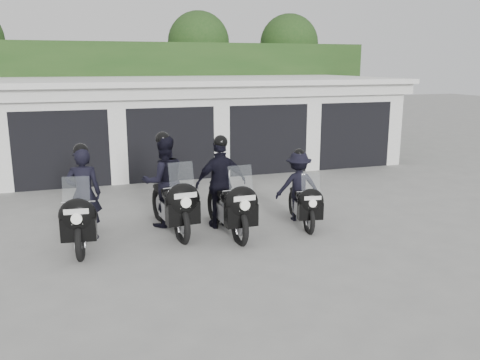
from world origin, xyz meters
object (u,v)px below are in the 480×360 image
object	(u,v)px
police_bike_b	(167,188)
police_bike_c	(224,190)
police_bike_a	(83,205)
police_bike_d	(300,190)

from	to	relation	value
police_bike_b	police_bike_c	size ratio (longest dim) A/B	1.03
police_bike_a	police_bike_b	bearing A→B (deg)	21.62
police_bike_b	police_bike_d	world-z (taller)	police_bike_b
police_bike_a	police_bike_d	distance (m)	4.60
police_bike_c	police_bike_d	size ratio (longest dim) A/B	1.23
police_bike_b	police_bike_d	bearing A→B (deg)	-15.59
police_bike_c	police_bike_a	bearing A→B (deg)	177.10
police_bike_a	police_bike_c	xyz separation A→B (m)	(2.84, -0.02, 0.08)
police_bike_b	police_bike_d	distance (m)	2.91
police_bike_d	police_bike_b	bearing A→B (deg)	-179.50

